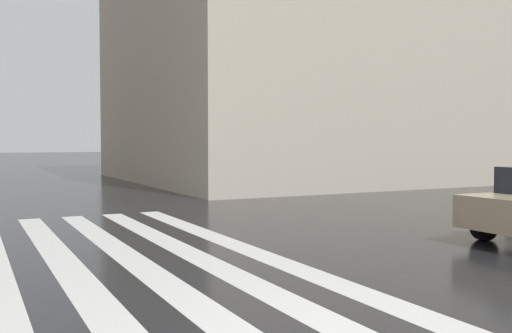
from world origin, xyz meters
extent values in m
cube|color=silver|center=(4.00, -1.52, 0.00)|extent=(13.00, 0.50, 0.01)
cube|color=silver|center=(4.00, -0.52, 0.00)|extent=(13.00, 0.50, 0.01)
cube|color=silver|center=(4.00, 0.48, 0.00)|extent=(13.00, 0.50, 0.01)
cube|color=silver|center=(4.00, 1.48, 0.00)|extent=(13.00, 0.50, 0.01)
cube|color=beige|center=(20.61, -17.06, 8.74)|extent=(16.22, 25.96, 17.48)
cylinder|color=black|center=(3.33, -5.99, 0.31)|extent=(0.20, 0.62, 0.62)
camera|label=1|loc=(-4.04, 2.77, 1.87)|focal=39.00mm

